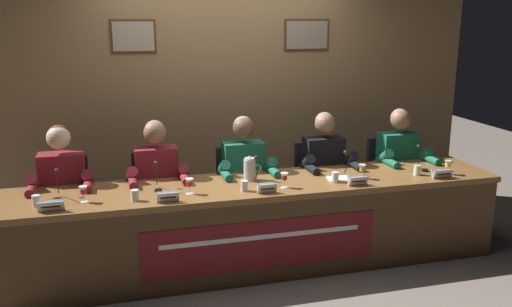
{
  "coord_description": "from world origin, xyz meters",
  "views": [
    {
      "loc": [
        -1.11,
        -4.12,
        2.05
      ],
      "look_at": [
        0.0,
        0.0,
        0.98
      ],
      "focal_mm": 38.01,
      "sensor_mm": 36.0,
      "label": 1
    }
  ],
  "objects": [
    {
      "name": "chair_right",
      "position": [
        0.77,
        0.56,
        0.42
      ],
      "size": [
        0.44,
        0.44,
        0.88
      ],
      "color": "black",
      "rests_on": "ground_plane"
    },
    {
      "name": "microphone_far_left",
      "position": [
        -1.54,
        -0.01,
        0.8
      ],
      "size": [
        0.06,
        0.17,
        0.22
      ],
      "color": "black",
      "rests_on": "conference_table"
    },
    {
      "name": "microphone_center",
      "position": [
        0.02,
        -0.03,
        0.8
      ],
      "size": [
        0.06,
        0.17,
        0.22
      ],
      "color": "black",
      "rests_on": "conference_table"
    },
    {
      "name": "chair_far_right",
      "position": [
        1.54,
        0.56,
        0.42
      ],
      "size": [
        0.44,
        0.44,
        0.88
      ],
      "color": "black",
      "rests_on": "ground_plane"
    },
    {
      "name": "conference_table",
      "position": [
        -0.0,
        -0.11,
        0.51
      ],
      "size": [
        4.15,
        0.76,
        0.73
      ],
      "color": "brown",
      "rests_on": "ground_plane"
    },
    {
      "name": "microphone_far_right",
      "position": [
        1.53,
        -0.01,
        0.8
      ],
      "size": [
        0.06,
        0.17,
        0.22
      ],
      "color": "black",
      "rests_on": "conference_table"
    },
    {
      "name": "panelist_far_right",
      "position": [
        1.54,
        0.36,
        0.7
      ],
      "size": [
        0.51,
        0.48,
        1.21
      ],
      "color": "black",
      "rests_on": "ground_plane"
    },
    {
      "name": "water_cup_right",
      "position": [
        0.64,
        -0.15,
        0.76
      ],
      "size": [
        0.06,
        0.06,
        0.08
      ],
      "color": "silver",
      "rests_on": "conference_table"
    },
    {
      "name": "microphone_right",
      "position": [
        0.8,
        -0.05,
        0.8
      ],
      "size": [
        0.06,
        0.17,
        0.22
      ],
      "color": "black",
      "rests_on": "conference_table"
    },
    {
      "name": "juice_glass_center",
      "position": [
        0.18,
        -0.18,
        0.81
      ],
      "size": [
        0.06,
        0.06,
        0.12
      ],
      "color": "white",
      "rests_on": "conference_table"
    },
    {
      "name": "document_stack_right",
      "position": [
        0.71,
        -0.09,
        0.73
      ],
      "size": [
        0.23,
        0.18,
        0.01
      ],
      "color": "white",
      "rests_on": "conference_table"
    },
    {
      "name": "panelist_center",
      "position": [
        0.0,
        0.36,
        0.7
      ],
      "size": [
        0.51,
        0.48,
        1.21
      ],
      "color": "black",
      "rests_on": "ground_plane"
    },
    {
      "name": "wall_back_panelled",
      "position": [
        0.0,
        1.29,
        1.3
      ],
      "size": [
        5.35,
        0.14,
        2.6
      ],
      "color": "#937047",
      "rests_on": "ground_plane"
    },
    {
      "name": "panelist_left",
      "position": [
        -0.77,
        0.36,
        0.7
      ],
      "size": [
        0.51,
        0.48,
        1.21
      ],
      "color": "black",
      "rests_on": "ground_plane"
    },
    {
      "name": "juice_glass_far_right",
      "position": [
        1.67,
        -0.19,
        0.81
      ],
      "size": [
        0.06,
        0.06,
        0.12
      ],
      "color": "white",
      "rests_on": "conference_table"
    },
    {
      "name": "water_pitcher_central",
      "position": [
        -0.03,
        0.09,
        0.82
      ],
      "size": [
        0.15,
        0.1,
        0.21
      ],
      "color": "silver",
      "rests_on": "conference_table"
    },
    {
      "name": "water_cup_left",
      "position": [
        -0.98,
        -0.2,
        0.76
      ],
      "size": [
        0.06,
        0.06,
        0.08
      ],
      "color": "silver",
      "rests_on": "conference_table"
    },
    {
      "name": "chair_left",
      "position": [
        -0.77,
        0.56,
        0.42
      ],
      "size": [
        0.44,
        0.44,
        0.88
      ],
      "color": "black",
      "rests_on": "ground_plane"
    },
    {
      "name": "juice_glass_right",
      "position": [
        0.89,
        -0.11,
        0.81
      ],
      "size": [
        0.06,
        0.06,
        0.12
      ],
      "color": "white",
      "rests_on": "conference_table"
    },
    {
      "name": "panelist_right",
      "position": [
        0.77,
        0.36,
        0.7
      ],
      "size": [
        0.51,
        0.48,
        1.21
      ],
      "color": "black",
      "rests_on": "ground_plane"
    },
    {
      "name": "juice_glass_far_left",
      "position": [
        -1.35,
        -0.13,
        0.81
      ],
      "size": [
        0.06,
        0.06,
        0.12
      ],
      "color": "white",
      "rests_on": "conference_table"
    },
    {
      "name": "water_cup_far_left",
      "position": [
        -1.68,
        -0.14,
        0.76
      ],
      "size": [
        0.06,
        0.06,
        0.08
      ],
      "color": "silver",
      "rests_on": "conference_table"
    },
    {
      "name": "nameplate_far_left",
      "position": [
        -1.56,
        -0.28,
        0.77
      ],
      "size": [
        0.18,
        0.06,
        0.08
      ],
      "color": "white",
      "rests_on": "conference_table"
    },
    {
      "name": "chair_center",
      "position": [
        0.0,
        0.56,
        0.42
      ],
      "size": [
        0.44,
        0.44,
        0.88
      ],
      "color": "black",
      "rests_on": "ground_plane"
    },
    {
      "name": "chair_far_left",
      "position": [
        -1.54,
        0.56,
        0.42
      ],
      "size": [
        0.44,
        0.44,
        0.88
      ],
      "color": "black",
      "rests_on": "ground_plane"
    },
    {
      "name": "microphone_left",
      "position": [
        -0.8,
        0.02,
        0.8
      ],
      "size": [
        0.06,
        0.17,
        0.22
      ],
      "color": "black",
      "rests_on": "conference_table"
    },
    {
      "name": "panelist_far_left",
      "position": [
        -1.54,
        0.36,
        0.7
      ],
      "size": [
        0.51,
        0.48,
        1.21
      ],
      "color": "black",
      "rests_on": "ground_plane"
    },
    {
      "name": "nameplate_right",
      "position": [
        0.78,
        -0.28,
        0.77
      ],
      "size": [
        0.16,
        0.06,
        0.08
      ],
      "color": "white",
      "rests_on": "conference_table"
    },
    {
      "name": "ground_plane",
      "position": [
        0.0,
        0.0,
        0.0
      ],
      "size": [
        12.0,
        12.0,
        0.0
      ],
      "primitive_type": "plane",
      "color": "#70665B"
    },
    {
      "name": "nameplate_left",
      "position": [
        -0.75,
        -0.29,
        0.77
      ],
      "size": [
        0.16,
        0.06,
        0.08
      ],
      "color": "white",
      "rests_on": "conference_table"
    },
    {
      "name": "water_cup_center",
      "position": [
        -0.14,
        -0.18,
        0.76
      ],
      "size": [
        0.06,
        0.06,
        0.08
      ],
      "color": "silver",
      "rests_on": "conference_table"
    },
    {
      "name": "juice_glass_left",
      "position": [
        -0.57,
        -0.14,
        0.81
      ],
      "size": [
        0.06,
        0.06,
        0.12
      ],
      "color": "white",
      "rests_on": "conference_table"
    },
    {
      "name": "water_cup_far_right",
      "position": [
        1.41,
        -0.14,
        0.76
      ],
      "size": [
        0.06,
        0.06,
        0.08
      ],
      "color": "silver",
      "rests_on": "conference_table"
    },
    {
      "name": "nameplate_center",
      "position": [
        0.01,
        -0.28,
        0.77
      ],
      "size": [
        0.15,
        0.06,
        0.08
      ],
      "color": "white",
      "rests_on": "conference_table"
    },
    {
      "name": "nameplate_far_right",
      "position": [
        1.56,
        -0.28,
        0.77
      ],
      "size": [
        0.18,
        0.06,
        0.08
      ],
      "color": "white",
      "rests_on": "conference_table"
    }
  ]
}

